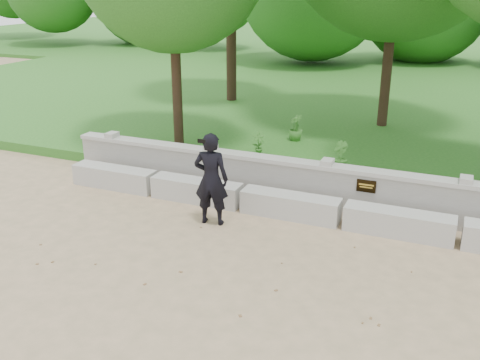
% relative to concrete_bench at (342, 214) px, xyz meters
% --- Properties ---
extents(ground, '(80.00, 80.00, 0.00)m').
position_rel_concrete_bench_xyz_m(ground, '(-0.00, -1.90, -0.22)').
color(ground, tan).
rests_on(ground, ground).
extents(lawn, '(40.00, 22.00, 0.25)m').
position_rel_concrete_bench_xyz_m(lawn, '(-0.00, 12.10, -0.10)').
color(lawn, '#215D1B').
rests_on(lawn, ground).
extents(concrete_bench, '(11.90, 0.45, 0.45)m').
position_rel_concrete_bench_xyz_m(concrete_bench, '(0.00, 0.00, 0.00)').
color(concrete_bench, '#ACA9A2').
rests_on(concrete_bench, ground).
extents(parapet_wall, '(12.50, 0.35, 0.90)m').
position_rel_concrete_bench_xyz_m(parapet_wall, '(0.00, 0.70, 0.24)').
color(parapet_wall, '#A19F98').
rests_on(parapet_wall, ground).
extents(man_main, '(0.69, 0.62, 1.73)m').
position_rel_concrete_bench_xyz_m(man_main, '(-2.25, -0.83, 0.64)').
color(man_main, black).
rests_on(man_main, ground).
extents(shrub_a, '(0.36, 0.34, 0.57)m').
position_rel_concrete_bench_xyz_m(shrub_a, '(-2.67, 2.65, 0.31)').
color(shrub_a, '#377226').
rests_on(shrub_a, lawn).
extents(shrub_b, '(0.47, 0.49, 0.69)m').
position_rel_concrete_bench_xyz_m(shrub_b, '(-0.58, 2.19, 0.37)').
color(shrub_b, '#377226').
rests_on(shrub_b, lawn).
extents(shrub_d, '(0.51, 0.52, 0.69)m').
position_rel_concrete_bench_xyz_m(shrub_d, '(-2.22, 4.22, 0.37)').
color(shrub_d, '#377226').
rests_on(shrub_d, lawn).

